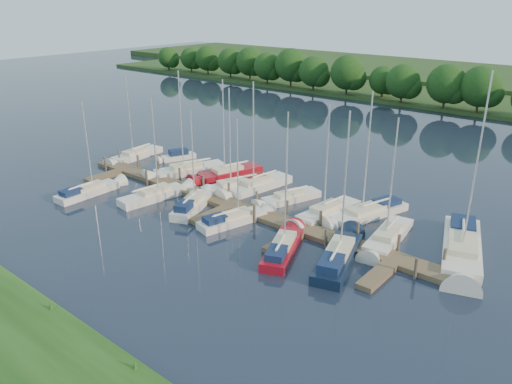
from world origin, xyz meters
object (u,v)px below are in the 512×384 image
Objects in this scene: sailboat_n_5 at (256,187)px; sailboat_s_2 at (193,205)px; dock at (228,208)px; sailboat_n_0 at (135,156)px; motorboat at (178,157)px.

sailboat_n_5 reaches higher than sailboat_s_2.
sailboat_n_0 reaches higher than dock.
dock is at bearing 14.10° from sailboat_s_2.
motorboat is at bearing 2.24° from sailboat_n_5.
sailboat_n_5 reaches higher than dock.
sailboat_n_5 is at bearing 103.05° from dock.
sailboat_s_2 is at bearing 89.45° from sailboat_n_5.
dock is at bearing 176.74° from motorboat.
dock is 4.20× the size of sailboat_s_2.
dock is 19.51m from sailboat_n_0.
sailboat_s_2 is (-2.56, -1.95, 0.15)m from dock.
sailboat_s_2 is (12.18, -9.10, 0.02)m from motorboat.
sailboat_s_2 is at bearing -142.73° from dock.
sailboat_n_5 is (17.79, 1.26, 0.01)m from sailboat_n_0.
dock is at bearing 162.30° from sailboat_n_0.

